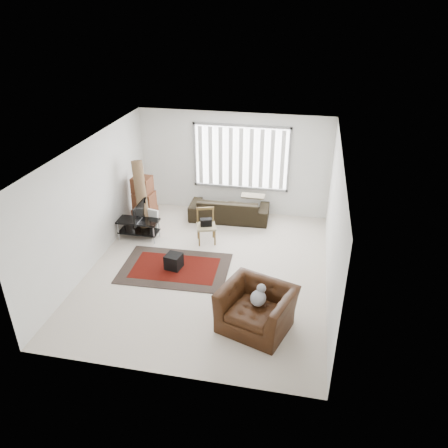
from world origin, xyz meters
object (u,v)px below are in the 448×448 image
(tv_stand, at_px, (139,225))
(sofa, at_px, (229,206))
(side_chair, at_px, (206,224))
(armchair, at_px, (257,306))
(moving_boxes, at_px, (144,203))

(tv_stand, xyz_separation_m, sofa, (1.94, 1.45, 0.04))
(side_chair, distance_m, armchair, 3.21)
(moving_boxes, relative_size, side_chair, 1.59)
(tv_stand, distance_m, sofa, 2.42)
(tv_stand, distance_m, moving_boxes, 0.75)
(sofa, relative_size, armchair, 1.38)
(sofa, relative_size, side_chair, 2.50)
(tv_stand, bearing_deg, armchair, -39.11)
(armchair, bearing_deg, side_chair, 138.31)
(tv_stand, distance_m, side_chair, 1.64)
(moving_boxes, bearing_deg, sofa, 19.99)
(tv_stand, xyz_separation_m, side_chair, (1.63, 0.19, 0.10))
(moving_boxes, xyz_separation_m, armchair, (3.30, -3.31, -0.15))
(tv_stand, height_order, armchair, armchair)
(tv_stand, relative_size, sofa, 0.48)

